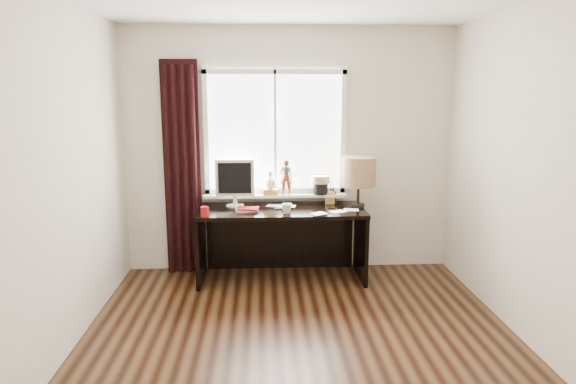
{
  "coord_description": "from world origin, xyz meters",
  "views": [
    {
      "loc": [
        -0.29,
        -3.47,
        1.94
      ],
      "look_at": [
        -0.05,
        1.25,
        1.0
      ],
      "focal_mm": 32.0,
      "sensor_mm": 36.0,
      "label": 1
    }
  ],
  "objects": [
    {
      "name": "mug",
      "position": [
        -0.05,
        1.44,
        0.8
      ],
      "size": [
        0.14,
        0.14,
        0.1
      ],
      "primitive_type": "imported",
      "rotation": [
        0.0,
        0.0,
        0.95
      ],
      "color": "white",
      "rests_on": "desk"
    },
    {
      "name": "desk",
      "position": [
        -0.1,
        1.73,
        0.51
      ],
      "size": [
        1.7,
        0.7,
        0.75
      ],
      "color": "black",
      "rests_on": "floor"
    },
    {
      "name": "floor",
      "position": [
        0.0,
        0.0,
        0.0
      ],
      "size": [
        3.5,
        4.0,
        0.0
      ],
      "primitive_type": "cube",
      "color": "#492D17",
      "rests_on": "ground"
    },
    {
      "name": "wall_back",
      "position": [
        0.0,
        2.0,
        1.3
      ],
      "size": [
        3.5,
        0.0,
        2.6
      ],
      "primitive_type": "cube",
      "rotation": [
        1.57,
        0.0,
        0.0
      ],
      "color": "beige",
      "rests_on": "ground"
    },
    {
      "name": "table_lamp",
      "position": [
        0.7,
        1.69,
        1.11
      ],
      "size": [
        0.35,
        0.35,
        0.52
      ],
      "color": "black",
      "rests_on": "desk"
    },
    {
      "name": "brush_holder",
      "position": [
        0.46,
        1.89,
        0.81
      ],
      "size": [
        0.09,
        0.09,
        0.25
      ],
      "color": "black",
      "rests_on": "desk"
    },
    {
      "name": "window",
      "position": [
        -0.13,
        1.95,
        1.31
      ],
      "size": [
        1.52,
        0.22,
        1.4
      ],
      "color": "white",
      "rests_on": "ground"
    },
    {
      "name": "wall_left",
      "position": [
        -1.75,
        0.0,
        1.3
      ],
      "size": [
        0.0,
        4.0,
        2.6
      ],
      "primitive_type": "cube",
      "rotation": [
        1.57,
        0.0,
        1.57
      ],
      "color": "beige",
      "rests_on": "ground"
    },
    {
      "name": "wall_right",
      "position": [
        1.75,
        0.0,
        1.3
      ],
      "size": [
        0.0,
        4.0,
        2.6
      ],
      "primitive_type": "cube",
      "rotation": [
        1.57,
        0.0,
        1.57
      ],
      "color": "beige",
      "rests_on": "ground"
    },
    {
      "name": "laptop",
      "position": [
        -0.1,
        1.67,
        0.76
      ],
      "size": [
        0.34,
        0.26,
        0.02
      ],
      "primitive_type": "imported",
      "rotation": [
        0.0,
        0.0,
        -0.25
      ],
      "color": "silver",
      "rests_on": "desk"
    },
    {
      "name": "loose_papers",
      "position": [
        0.44,
        1.47,
        0.75
      ],
      "size": [
        0.52,
        0.29,
        0.0
      ],
      "color": "white",
      "rests_on": "desk"
    },
    {
      "name": "notebook_stack",
      "position": [
        -0.44,
        1.56,
        0.77
      ],
      "size": [
        0.24,
        0.18,
        0.03
      ],
      "color": "beige",
      "rests_on": "desk"
    },
    {
      "name": "desk_cables",
      "position": [
        0.1,
        1.6,
        0.75
      ],
      "size": [
        0.62,
        0.22,
        0.01
      ],
      "color": "black",
      "rests_on": "desk"
    },
    {
      "name": "wall_front",
      "position": [
        0.0,
        -2.0,
        1.3
      ],
      "size": [
        3.5,
        0.0,
        2.6
      ],
      "primitive_type": "cube",
      "rotation": [
        1.57,
        0.0,
        0.0
      ],
      "color": "beige",
      "rests_on": "ground"
    },
    {
      "name": "monitor",
      "position": [
        -0.57,
        1.77,
        1.03
      ],
      "size": [
        0.4,
        0.18,
        0.49
      ],
      "color": "beige",
      "rests_on": "desk"
    },
    {
      "name": "icon_frame",
      "position": [
        0.43,
        1.85,
        0.81
      ],
      "size": [
        0.1,
        0.03,
        0.13
      ],
      "color": "gold",
      "rests_on": "desk"
    },
    {
      "name": "red_cup",
      "position": [
        -0.84,
        1.33,
        0.8
      ],
      "size": [
        0.08,
        0.08,
        0.1
      ],
      "primitive_type": "cylinder",
      "color": "maroon",
      "rests_on": "desk"
    },
    {
      "name": "curtain",
      "position": [
        -1.13,
        1.91,
        1.12
      ],
      "size": [
        0.38,
        0.09,
        2.25
      ],
      "color": "black",
      "rests_on": "floor"
    }
  ]
}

